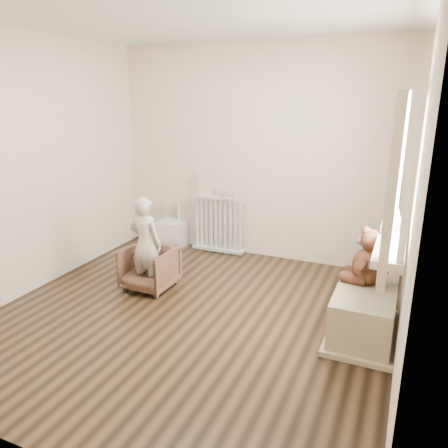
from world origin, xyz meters
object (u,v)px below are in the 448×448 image
at_px(radiator, 218,223).
at_px(plush_cat, 393,219).
at_px(toy_vanity, 171,226).
at_px(toy_bench, 364,313).
at_px(armchair, 150,268).
at_px(teddy_bear, 371,257).
at_px(child, 146,244).

height_order(radiator, plush_cat, plush_cat).
bearing_deg(toy_vanity, toy_bench, -26.44).
bearing_deg(armchair, plush_cat, 6.26).
distance_m(toy_bench, plush_cat, 0.84).
height_order(radiator, toy_vanity, radiator).
height_order(toy_vanity, plush_cat, plush_cat).
distance_m(radiator, teddy_bear, 2.36).
xyz_separation_m(child, teddy_bear, (2.20, 0.11, 0.15)).
height_order(armchair, child, child).
bearing_deg(toy_bench, teddy_bear, 88.50).
relative_size(radiator, toy_vanity, 1.24).
distance_m(teddy_bear, plush_cat, 0.37).
height_order(toy_vanity, child, child).
bearing_deg(toy_bench, toy_vanity, 153.56).
bearing_deg(teddy_bear, child, -170.07).
bearing_deg(child, plush_cat, -172.53).
distance_m(armchair, toy_bench, 2.20).
bearing_deg(plush_cat, toy_vanity, 172.80).
distance_m(child, plush_cat, 2.40).
bearing_deg(child, teddy_bear, -175.07).
bearing_deg(child, toy_vanity, -68.45).
bearing_deg(child, toy_bench, -178.18).
bearing_deg(teddy_bear, toy_vanity, 162.70).
relative_size(toy_vanity, teddy_bear, 1.21).
relative_size(toy_vanity, armchair, 1.18).
bearing_deg(radiator, teddy_bear, -31.90).
distance_m(toy_vanity, toy_bench, 2.98).
bearing_deg(radiator, armchair, -99.40).
bearing_deg(plush_cat, radiator, 166.20).
xyz_separation_m(toy_vanity, child, (0.47, -1.32, 0.24)).
relative_size(radiator, child, 0.74).
height_order(toy_vanity, toy_bench, toy_vanity).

